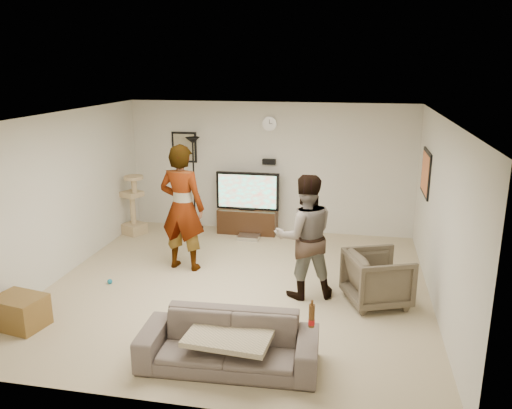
% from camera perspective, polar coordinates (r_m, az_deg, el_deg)
% --- Properties ---
extents(floor, '(5.50, 5.50, 0.02)m').
position_cam_1_polar(floor, '(7.65, -2.05, -9.23)').
color(floor, tan).
rests_on(floor, ground).
extents(ceiling, '(5.50, 5.50, 0.02)m').
position_cam_1_polar(ceiling, '(6.99, -2.25, 9.90)').
color(ceiling, silver).
rests_on(ceiling, wall_back).
extents(wall_back, '(5.50, 0.04, 2.50)m').
position_cam_1_polar(wall_back, '(9.84, 1.52, 4.12)').
color(wall_back, silver).
rests_on(wall_back, floor).
extents(wall_front, '(5.50, 0.04, 2.50)m').
position_cam_1_polar(wall_front, '(4.74, -9.86, -8.91)').
color(wall_front, silver).
rests_on(wall_front, floor).
extents(wall_left, '(0.04, 5.50, 2.50)m').
position_cam_1_polar(wall_left, '(8.28, -21.03, 0.89)').
color(wall_left, silver).
rests_on(wall_left, floor).
extents(wall_right, '(0.04, 5.50, 2.50)m').
position_cam_1_polar(wall_right, '(7.13, 19.92, -1.25)').
color(wall_right, silver).
rests_on(wall_right, floor).
extents(wall_clock, '(0.26, 0.04, 0.26)m').
position_cam_1_polar(wall_clock, '(9.68, 1.53, 9.03)').
color(wall_clock, silver).
rests_on(wall_clock, wall_back).
extents(wall_speaker, '(0.25, 0.10, 0.10)m').
position_cam_1_polar(wall_speaker, '(9.76, 1.47, 4.80)').
color(wall_speaker, black).
rests_on(wall_speaker, wall_back).
extents(picture_back, '(0.42, 0.03, 0.52)m').
position_cam_1_polar(picture_back, '(10.18, -8.02, 6.36)').
color(picture_back, gray).
rests_on(picture_back, wall_back).
extents(picture_right, '(0.03, 0.78, 0.62)m').
position_cam_1_polar(picture_right, '(8.61, 18.44, 3.37)').
color(picture_right, '#EF7A45').
rests_on(picture_right, wall_right).
extents(tv_stand, '(1.13, 0.45, 0.47)m').
position_cam_1_polar(tv_stand, '(9.93, -0.93, -1.82)').
color(tv_stand, black).
rests_on(tv_stand, floor).
extents(console_box, '(0.40, 0.30, 0.07)m').
position_cam_1_polar(console_box, '(9.61, -0.85, -3.68)').
color(console_box, silver).
rests_on(console_box, floor).
extents(tv, '(1.22, 0.08, 0.72)m').
position_cam_1_polar(tv, '(9.77, -0.94, 1.52)').
color(tv, black).
rests_on(tv, tv_stand).
extents(tv_screen, '(1.12, 0.01, 0.63)m').
position_cam_1_polar(tv_screen, '(9.73, -1.00, 1.46)').
color(tv_screen, '#3DE8B5').
rests_on(tv_screen, tv).
extents(floor_lamp, '(0.32, 0.32, 1.82)m').
position_cam_1_polar(floor_lamp, '(10.06, -6.94, 2.29)').
color(floor_lamp, black).
rests_on(floor_lamp, floor).
extents(cat_tree, '(0.49, 0.49, 1.16)m').
position_cam_1_polar(cat_tree, '(10.04, -13.63, -0.02)').
color(cat_tree, tan).
rests_on(cat_tree, floor).
extents(person_left, '(0.79, 0.58, 2.01)m').
position_cam_1_polar(person_left, '(8.07, -8.24, -0.36)').
color(person_left, '#A2A3AD').
rests_on(person_left, floor).
extents(person_right, '(1.02, 0.90, 1.76)m').
position_cam_1_polar(person_right, '(7.10, 5.46, -3.59)').
color(person_right, '#495FA3').
rests_on(person_right, floor).
extents(sofa, '(1.96, 0.85, 0.56)m').
position_cam_1_polar(sofa, '(5.72, -3.09, -15.12)').
color(sofa, '#5D514B').
rests_on(sofa, floor).
extents(throw_blanket, '(0.95, 0.77, 0.06)m').
position_cam_1_polar(throw_blanket, '(5.66, -2.88, -14.28)').
color(throw_blanket, '#BFAE88').
rests_on(throw_blanket, sofa).
extents(beer_bottle, '(0.06, 0.06, 0.25)m').
position_cam_1_polar(beer_bottle, '(5.39, 6.24, -12.26)').
color(beer_bottle, '#583415').
rests_on(beer_bottle, sofa).
extents(armchair, '(1.03, 1.02, 0.73)m').
position_cam_1_polar(armchair, '(7.20, 13.41, -8.04)').
color(armchair, brown).
rests_on(armchair, floor).
extents(side_table, '(0.68, 0.56, 0.40)m').
position_cam_1_polar(side_table, '(7.14, -24.87, -10.80)').
color(side_table, brown).
rests_on(side_table, floor).
extents(toy_ball, '(0.08, 0.08, 0.08)m').
position_cam_1_polar(toy_ball, '(8.03, -16.02, -8.27)').
color(toy_ball, '#136E8C').
rests_on(toy_ball, floor).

